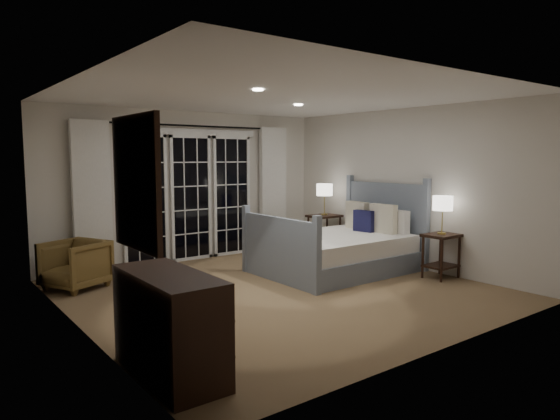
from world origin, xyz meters
TOP-DOWN VIEW (x-y plane):
  - floor at (0.00, 0.00)m, footprint 5.00×5.00m
  - ceiling at (0.00, 0.00)m, footprint 5.00×5.00m
  - wall_left at (-2.50, 0.00)m, footprint 0.02×5.00m
  - wall_right at (2.50, 0.00)m, footprint 0.02×5.00m
  - wall_back at (0.00, 2.50)m, footprint 5.00×0.02m
  - wall_front at (0.00, -2.50)m, footprint 5.00×0.02m
  - french_doors at (0.00, 2.46)m, footprint 2.50×0.04m
  - curtain_rod at (0.00, 2.40)m, footprint 3.50×0.03m
  - curtain_left at (-1.65, 2.38)m, footprint 0.55×0.10m
  - curtain_right at (1.65, 2.38)m, footprint 0.55×0.10m
  - downlight_a at (0.80, 0.60)m, footprint 0.12×0.12m
  - downlight_b at (-0.60, -0.40)m, footprint 0.12×0.12m
  - bed at (1.42, 0.36)m, footprint 2.26×1.62m
  - nightstand_left at (2.26, -0.87)m, footprint 0.49×0.39m
  - nightstand_right at (2.15, 1.51)m, footprint 0.54×0.43m
  - lamp_left at (2.26, -0.87)m, footprint 0.28×0.28m
  - lamp_right at (2.15, 1.51)m, footprint 0.29×0.29m
  - armchair at (-2.10, 1.70)m, footprint 0.94×0.93m
  - dresser at (-2.23, -1.51)m, footprint 0.50×1.18m
  - mirror at (-2.47, -1.51)m, footprint 0.05×0.85m

SIDE VIEW (x-z plane):
  - floor at x=0.00m, z-range 0.00..0.00m
  - armchair at x=-2.10m, z-range 0.00..0.65m
  - bed at x=1.42m, z-range -0.33..0.99m
  - dresser at x=-2.23m, z-range 0.00..0.83m
  - nightstand_left at x=2.26m, z-range 0.10..0.74m
  - nightstand_right at x=2.15m, z-range 0.11..0.82m
  - lamp_left at x=2.26m, z-range 0.80..1.35m
  - french_doors at x=0.00m, z-range -0.01..2.19m
  - lamp_right at x=2.15m, z-range 0.87..1.43m
  - curtain_left at x=-1.65m, z-range 0.02..2.27m
  - curtain_right at x=1.65m, z-range 0.02..2.27m
  - wall_left at x=-2.50m, z-range 0.00..2.50m
  - wall_right at x=2.50m, z-range 0.00..2.50m
  - wall_back at x=0.00m, z-range 0.00..2.50m
  - wall_front at x=0.00m, z-range 0.00..2.50m
  - mirror at x=-2.47m, z-range 1.05..2.05m
  - curtain_rod at x=0.00m, z-range 2.23..2.27m
  - downlight_a at x=0.80m, z-range 2.48..2.50m
  - downlight_b at x=-0.60m, z-range 2.48..2.50m
  - ceiling at x=0.00m, z-range 2.50..2.50m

